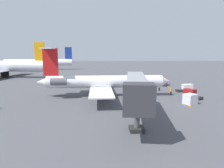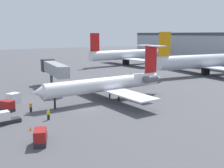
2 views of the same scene
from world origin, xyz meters
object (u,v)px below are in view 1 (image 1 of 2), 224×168
baggage_tug_lead (191,94)px  baggage_tug_spare (165,83)px  regional_jet (101,81)px  jet_bridge (137,89)px  cargo_container_uld (190,99)px  baggage_tug_trailing (186,88)px  traffic_cone_near (169,87)px  ground_crew_loader (171,92)px  parked_airliner_east_mid (39,63)px  parked_airliner_centre (5,66)px  ground_crew_marshaller (159,87)px  traffic_cone_mid (191,106)px

baggage_tug_lead → baggage_tug_spare: bearing=1.7°
regional_jet → jet_bridge: 18.43m
cargo_container_uld → baggage_tug_lead: bearing=-26.0°
baggage_tug_trailing → traffic_cone_near: size_ratio=7.47×
baggage_tug_lead → baggage_tug_trailing: bearing=-14.3°
regional_jet → jet_bridge: size_ratio=1.68×
ground_crew_loader → baggage_tug_spare: bearing=-11.9°
baggage_tug_spare → parked_airliner_east_mid: bearing=42.8°
parked_airliner_centre → cargo_container_uld: bearing=-128.6°
baggage_tug_spare → parked_airliner_east_mid: (60.39, 55.88, 3.29)m
baggage_tug_trailing → traffic_cone_near: 5.50m
baggage_tug_spare → cargo_container_uld: 22.12m
ground_crew_marshaller → cargo_container_uld: 13.73m
jet_bridge → ground_crew_loader: (17.82, -10.91, -3.98)m
cargo_container_uld → parked_airliner_east_mid: bearing=33.2°
ground_crew_marshaller → parked_airliner_centre: bearing=60.1°
baggage_tug_lead → traffic_cone_near: bearing=4.0°
ground_crew_loader → regional_jet: bearing=90.5°
regional_jet → traffic_cone_mid: 19.11m
parked_airliner_centre → parked_airliner_east_mid: 38.37m
ground_crew_loader → traffic_cone_near: ground_crew_loader is taller
jet_bridge → traffic_cone_near: jet_bridge is taller
ground_crew_loader → baggage_tug_lead: size_ratio=0.41×
baggage_tug_spare → parked_airliner_centre: size_ratio=0.12×
ground_crew_loader → baggage_tug_spare: baggage_tug_spare is taller
baggage_tug_lead → traffic_cone_near: 11.75m
ground_crew_marshaller → traffic_cone_near: ground_crew_marshaller is taller
ground_crew_marshaller → ground_crew_loader: 5.85m
baggage_tug_spare → traffic_cone_mid: 24.49m
ground_crew_loader → traffic_cone_mid: size_ratio=3.07×
regional_jet → parked_airliner_centre: bearing=46.5°
baggage_tug_spare → cargo_container_uld: size_ratio=1.54×
jet_bridge → cargo_container_uld: bearing=-50.0°
ground_crew_loader → parked_airliner_east_mid: parked_airliner_east_mid is taller
regional_jet → cargo_container_uld: (-7.69, -16.85, -2.41)m
regional_jet → traffic_cone_near: 20.86m
jet_bridge → baggage_tug_spare: 35.15m
ground_crew_loader → traffic_cone_mid: bearing=-179.1°
baggage_tug_lead → ground_crew_marshaller: bearing=27.9°
cargo_container_uld → traffic_cone_mid: (-2.29, 0.85, -0.69)m
baggage_tug_trailing → traffic_cone_mid: baggage_tug_trailing is taller
baggage_tug_lead → parked_airliner_centre: 69.68m
regional_jet → baggage_tug_trailing: (4.26, -21.08, -2.54)m
ground_crew_loader → traffic_cone_near: 9.37m
baggage_tug_trailing → baggage_tug_spare: 10.33m
baggage_tug_lead → traffic_cone_near: size_ratio=7.56×
traffic_cone_near → regional_jet: bearing=116.2°
ground_crew_loader → cargo_container_uld: bearing=-172.7°
baggage_tug_lead → baggage_tug_spare: 16.96m
ground_crew_loader → cargo_container_uld: size_ratio=0.61×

